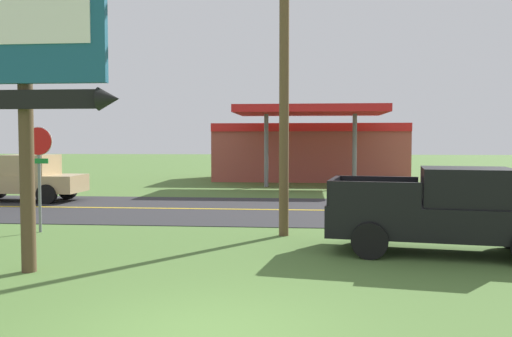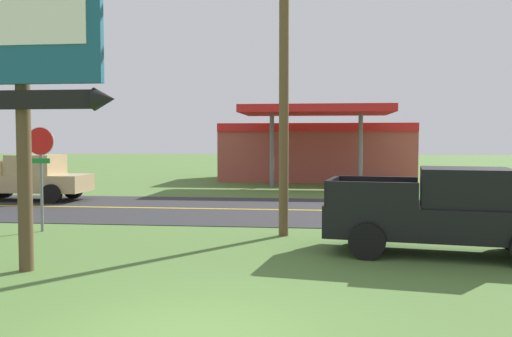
% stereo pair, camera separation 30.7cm
% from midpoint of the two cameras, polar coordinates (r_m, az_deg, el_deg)
% --- Properties ---
extents(road_asphalt, '(140.00, 8.00, 0.02)m').
position_cam_midpoint_polar(road_asphalt, '(20.03, 0.87, -4.37)').
color(road_asphalt, '#2B2B2D').
rests_on(road_asphalt, ground).
extents(road_centre_line, '(126.00, 0.20, 0.01)m').
position_cam_midpoint_polar(road_centre_line, '(20.03, 0.87, -4.33)').
color(road_centre_line, gold).
rests_on(road_centre_line, road_asphalt).
extents(motel_sign, '(3.63, 0.54, 6.08)m').
position_cam_midpoint_polar(motel_sign, '(11.44, -23.91, 10.75)').
color(motel_sign, brown).
rests_on(motel_sign, ground).
extents(stop_sign, '(0.80, 0.08, 2.95)m').
position_cam_midpoint_polar(stop_sign, '(16.31, -22.37, 0.83)').
color(stop_sign, slate).
rests_on(stop_sign, ground).
extents(utility_pole, '(1.88, 0.26, 9.69)m').
position_cam_midpoint_polar(utility_pole, '(14.79, 2.37, 13.01)').
color(utility_pole, brown).
rests_on(utility_pole, ground).
extents(gas_station, '(12.00, 11.50, 4.40)m').
position_cam_midpoint_polar(gas_station, '(35.37, 5.38, 1.97)').
color(gas_station, '#A84C42').
rests_on(gas_station, ground).
extents(pickup_black_parked_on_lawn, '(5.45, 2.86, 1.96)m').
position_cam_midpoint_polar(pickup_black_parked_on_lawn, '(13.00, 18.85, -4.31)').
color(pickup_black_parked_on_lawn, black).
rests_on(pickup_black_parked_on_lawn, ground).
extents(pickup_tan_on_road, '(5.20, 2.24, 1.96)m').
position_cam_midpoint_polar(pickup_tan_on_road, '(24.98, -23.69, -0.96)').
color(pickup_tan_on_road, tan).
rests_on(pickup_tan_on_road, ground).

